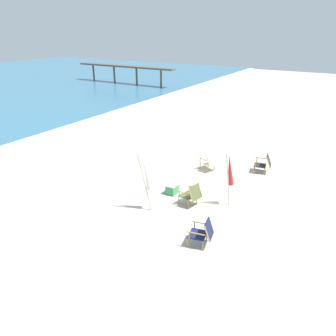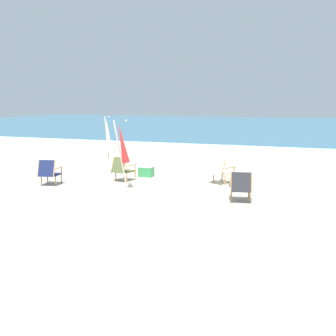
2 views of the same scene
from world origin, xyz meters
TOP-DOWN VIEW (x-y plane):
  - ground_plane at (0.00, 0.00)m, footprint 80.00×80.00m
  - surf_band at (0.00, 11.42)m, footprint 80.00×1.10m
  - beach_chair_back_left at (1.90, 1.09)m, footprint 0.83×0.89m
  - beach_chair_back_right at (-1.21, 0.39)m, footprint 0.71×0.80m
  - beach_chair_far_center at (2.88, -0.99)m, footprint 0.70×0.79m
  - beach_chair_mid_center at (-3.10, -0.94)m, footprint 0.69×0.77m
  - umbrella_furled_white at (-2.31, 1.49)m, footprint 0.48×0.45m
  - umbrella_furled_red at (-0.65, -0.73)m, footprint 0.56×0.29m
  - cooler_box at (-0.79, 1.39)m, footprint 0.49×0.35m
  - pier_distant at (18.60, 18.60)m, footprint 0.90×12.17m

SIDE VIEW (x-z plane):
  - ground_plane at x=0.00m, z-range 0.00..0.00m
  - surf_band at x=0.00m, z-range 0.00..0.06m
  - cooler_box at x=-0.79m, z-range 0.00..0.40m
  - beach_chair_back_left at x=1.90m, z-range 0.03..0.83m
  - beach_chair_far_center at x=2.88m, z-range 0.02..0.83m
  - beach_chair_back_right at x=-1.21m, z-range 0.02..0.84m
  - beach_chair_mid_center at x=-3.10m, z-range 0.02..0.84m
  - umbrella_furled_red at x=-0.65m, z-range 0.32..2.41m
  - umbrella_furled_white at x=-2.31m, z-range 0.32..2.41m
  - pier_distant at x=18.60m, z-range 0.77..2.77m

